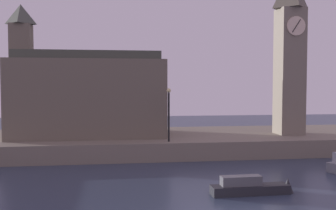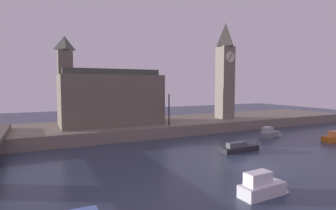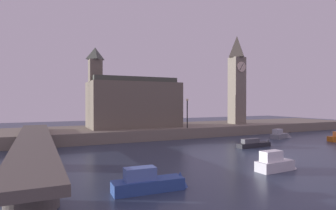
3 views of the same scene
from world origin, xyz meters
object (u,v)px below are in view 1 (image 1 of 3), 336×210
streetlamp (169,109)px  boat_barge_dark (257,187)px  parliament_hall (86,94)px  clock_tower (290,48)px

streetlamp → boat_barge_dark: streetlamp is taller
parliament_hall → clock_tower: bearing=-4.6°
streetlamp → boat_barge_dark: (3.46, -10.62, -3.79)m
clock_tower → streetlamp: (-11.85, -3.34, -5.35)m
parliament_hall → streetlamp: parliament_hall is taller
parliament_hall → streetlamp: size_ratio=3.12×
clock_tower → boat_barge_dark: size_ratio=3.16×
boat_barge_dark → parliament_hall: bearing=123.9°
parliament_hall → streetlamp: (6.93, -4.85, -1.09)m
clock_tower → streetlamp: 13.42m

